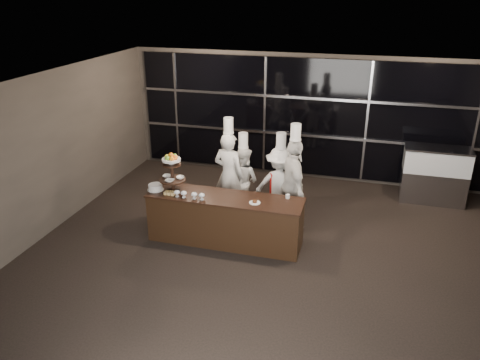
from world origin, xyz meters
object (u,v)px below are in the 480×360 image
(layer_cake, at_px, (155,187))
(chef_a, at_px, (229,174))
(chef_b, at_px, (243,179))
(chef_d, at_px, (293,185))
(chef_c, at_px, (280,185))
(buffet_counter, at_px, (225,219))
(display_stand, at_px, (172,170))
(display_case, at_px, (435,172))

(layer_cake, bearing_deg, chef_a, 45.51)
(chef_b, xyz_separation_m, chef_d, (1.11, -0.45, 0.19))
(chef_c, bearing_deg, buffet_counter, -125.49)
(buffet_counter, relative_size, chef_d, 1.34)
(display_stand, relative_size, chef_a, 0.36)
(chef_c, bearing_deg, display_case, 30.69)
(layer_cake, xyz_separation_m, chef_d, (2.43, 0.90, -0.05))
(display_stand, bearing_deg, chef_c, 31.69)
(display_stand, xyz_separation_m, chef_d, (2.10, 0.85, -0.41))
(display_case, bearing_deg, chef_d, -143.06)
(chef_a, bearing_deg, display_case, 24.49)
(display_stand, height_order, chef_a, chef_a)
(chef_c, bearing_deg, chef_b, 166.40)
(display_case, height_order, chef_c, chef_c)
(display_case, height_order, chef_d, chef_d)
(buffet_counter, distance_m, chef_b, 1.32)
(layer_cake, distance_m, chef_b, 1.90)
(layer_cake, distance_m, display_case, 5.98)
(buffet_counter, height_order, chef_a, chef_a)
(display_stand, height_order, chef_b, chef_b)
(display_stand, distance_m, chef_c, 2.17)
(chef_b, bearing_deg, buffet_counter, -89.46)
(display_stand, xyz_separation_m, chef_c, (1.79, 1.10, -0.55))
(chef_b, height_order, chef_c, chef_c)
(layer_cake, distance_m, chef_a, 1.55)
(chef_d, bearing_deg, buffet_counter, -142.16)
(layer_cake, bearing_deg, chef_b, 45.62)
(layer_cake, relative_size, chef_b, 0.17)
(buffet_counter, bearing_deg, chef_b, 90.54)
(buffet_counter, distance_m, chef_d, 1.46)
(display_stand, distance_m, chef_d, 2.30)
(layer_cake, relative_size, display_case, 0.22)
(display_stand, distance_m, chef_a, 1.37)
(layer_cake, xyz_separation_m, display_case, (5.18, 2.97, -0.29))
(display_stand, bearing_deg, chef_d, 22.10)
(chef_b, bearing_deg, chef_c, -13.60)
(chef_b, bearing_deg, chef_a, -133.90)
(buffet_counter, bearing_deg, chef_a, 102.98)
(buffet_counter, bearing_deg, display_case, 37.20)
(layer_cake, bearing_deg, chef_c, 28.58)
(buffet_counter, distance_m, layer_cake, 1.42)
(buffet_counter, height_order, display_stand, display_stand)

